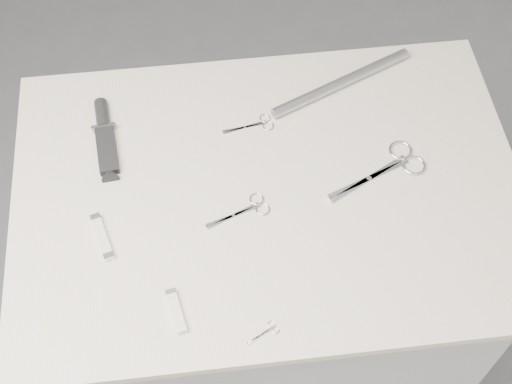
{
  "coord_description": "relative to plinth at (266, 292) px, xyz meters",
  "views": [
    {
      "loc": [
        -0.12,
        -0.76,
        2.08
      ],
      "look_at": [
        -0.03,
        -0.01,
        0.92
      ],
      "focal_mm": 50.0,
      "sensor_mm": 36.0,
      "label": 1
    }
  ],
  "objects": [
    {
      "name": "ground",
      "position": [
        0.0,
        0.0,
        -0.46
      ],
      "size": [
        4.0,
        4.0,
        0.01
      ],
      "primitive_type": "cube",
      "color": "slate",
      "rests_on": "ground"
    },
    {
      "name": "plinth",
      "position": [
        0.0,
        0.0,
        0.0
      ],
      "size": [
        0.9,
        0.6,
        0.9
      ],
      "primitive_type": "cube",
      "color": "#B1B1AE",
      "rests_on": "ground"
    },
    {
      "name": "display_board",
      "position": [
        0.0,
        0.0,
        0.46
      ],
      "size": [
        1.0,
        0.7,
        0.02
      ],
      "primitive_type": "cube",
      "color": "beige",
      "rests_on": "plinth"
    },
    {
      "name": "large_shears",
      "position": [
        0.25,
        0.02,
        0.47
      ],
      "size": [
        0.21,
        0.14,
        0.01
      ],
      "rotation": [
        0.0,
        0.0,
        0.43
      ],
      "color": "silver",
      "rests_on": "display_board"
    },
    {
      "name": "embroidery_scissors_a",
      "position": [
        -0.05,
        -0.04,
        0.47
      ],
      "size": [
        0.13,
        0.07,
        0.0
      ],
      "rotation": [
        0.0,
        0.0,
        0.35
      ],
      "color": "silver",
      "rests_on": "display_board"
    },
    {
      "name": "embroidery_scissors_b",
      "position": [
        -0.01,
        0.16,
        0.47
      ],
      "size": [
        0.11,
        0.05,
        0.0
      ],
      "rotation": [
        0.0,
        0.0,
        0.18
      ],
      "color": "silver",
      "rests_on": "display_board"
    },
    {
      "name": "tiny_scissors",
      "position": [
        -0.04,
        -0.29,
        0.47
      ],
      "size": [
        0.06,
        0.04,
        0.0
      ],
      "rotation": [
        0.0,
        0.0,
        0.47
      ],
      "color": "silver",
      "rests_on": "display_board"
    },
    {
      "name": "sheathed_knife",
      "position": [
        -0.32,
        0.17,
        0.48
      ],
      "size": [
        0.05,
        0.19,
        0.02
      ],
      "rotation": [
        0.0,
        0.0,
        1.67
      ],
      "color": "black",
      "rests_on": "display_board"
    },
    {
      "name": "pocket_knife_a",
      "position": [
        -0.32,
        -0.07,
        0.48
      ],
      "size": [
        0.05,
        0.1,
        0.01
      ],
      "rotation": [
        0.0,
        0.0,
        1.85
      ],
      "color": "beige",
      "rests_on": "display_board"
    },
    {
      "name": "pocket_knife_b",
      "position": [
        -0.19,
        -0.24,
        0.48
      ],
      "size": [
        0.03,
        0.09,
        0.01
      ],
      "rotation": [
        0.0,
        0.0,
        1.77
      ],
      "color": "beige",
      "rests_on": "display_board"
    },
    {
      "name": "metal_rail",
      "position": [
        0.19,
        0.25,
        0.48
      ],
      "size": [
        0.32,
        0.16,
        0.02
      ],
      "primitive_type": "cylinder",
      "rotation": [
        0.0,
        1.57,
        0.42
      ],
      "color": "#95989E",
      "rests_on": "display_board"
    }
  ]
}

